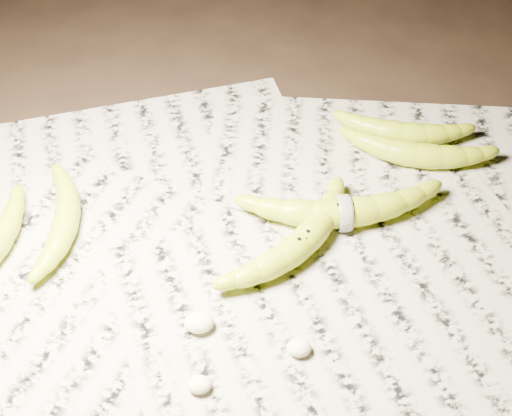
{
  "coord_description": "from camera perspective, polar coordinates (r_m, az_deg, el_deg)",
  "views": [
    {
      "loc": [
        -0.06,
        -0.59,
        0.73
      ],
      "look_at": [
        -0.02,
        0.04,
        0.05
      ],
      "focal_mm": 50.0,
      "sensor_mm": 36.0,
      "label": 1
    }
  ],
  "objects": [
    {
      "name": "newspaper_patch",
      "position": [
        0.94,
        -0.27,
        -3.12
      ],
      "size": [
        0.9,
        0.7,
        0.01
      ],
      "primitive_type": "cube",
      "color": "#A9A491",
      "rests_on": "ground"
    },
    {
      "name": "banana_taped",
      "position": [
        0.96,
        7.04,
        -0.25
      ],
      "size": [
        0.25,
        0.07,
        0.04
      ],
      "primitive_type": null,
      "rotation": [
        0.0,
        0.0,
        0.03
      ],
      "color": "#B4D11A",
      "rests_on": "newspaper_patch"
    },
    {
      "name": "flesh_chunk_b",
      "position": [
        0.82,
        -4.56,
        -13.77
      ],
      "size": [
        0.03,
        0.02,
        0.02
      ],
      "primitive_type": "ellipsoid",
      "color": "beige",
      "rests_on": "newspaper_patch"
    },
    {
      "name": "flesh_chunk_a",
      "position": [
        0.86,
        -4.6,
        -8.95
      ],
      "size": [
        0.04,
        0.03,
        0.02
      ],
      "primitive_type": "ellipsoid",
      "color": "beige",
      "rests_on": "newspaper_patch"
    },
    {
      "name": "ground",
      "position": [
        0.94,
        1.14,
        -3.84
      ],
      "size": [
        3.0,
        3.0,
        0.0
      ],
      "primitive_type": "plane",
      "color": "black",
      "rests_on": "ground"
    },
    {
      "name": "banana_left_b",
      "position": [
        0.98,
        -14.95,
        -0.72
      ],
      "size": [
        0.06,
        0.18,
        0.03
      ],
      "primitive_type": null,
      "rotation": [
        0.0,
        0.0,
        1.55
      ],
      "color": "#B4D11A",
      "rests_on": "newspaper_patch"
    },
    {
      "name": "banana_upper_b",
      "position": [
        1.1,
        11.65,
        6.02
      ],
      "size": [
        0.19,
        0.1,
        0.04
      ],
      "primitive_type": null,
      "rotation": [
        0.0,
        0.0,
        -0.24
      ],
      "color": "#B4D11A",
      "rests_on": "newspaper_patch"
    },
    {
      "name": "banana_center",
      "position": [
        0.92,
        3.68,
        -2.72
      ],
      "size": [
        0.2,
        0.19,
        0.04
      ],
      "primitive_type": null,
      "rotation": [
        0.0,
        0.0,
        0.76
      ],
      "color": "#B4D11A",
      "rests_on": "newspaper_patch"
    },
    {
      "name": "banana_upper_a",
      "position": [
        1.06,
        12.72,
        4.32
      ],
      "size": [
        0.21,
        0.11,
        0.04
      ],
      "primitive_type": null,
      "rotation": [
        0.0,
        0.0,
        -0.28
      ],
      "color": "#B4D11A",
      "rests_on": "newspaper_patch"
    },
    {
      "name": "measuring_tape",
      "position": [
        0.96,
        7.04,
        -0.25
      ],
      "size": [
        0.01,
        0.05,
        0.05
      ],
      "primitive_type": "torus",
      "rotation": [
        0.0,
        1.57,
        0.03
      ],
      "color": "white",
      "rests_on": "newspaper_patch"
    },
    {
      "name": "flesh_chunk_c",
      "position": [
        0.84,
        3.47,
        -10.95
      ],
      "size": [
        0.03,
        0.02,
        0.02
      ],
      "primitive_type": "ellipsoid",
      "color": "beige",
      "rests_on": "newspaper_patch"
    }
  ]
}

